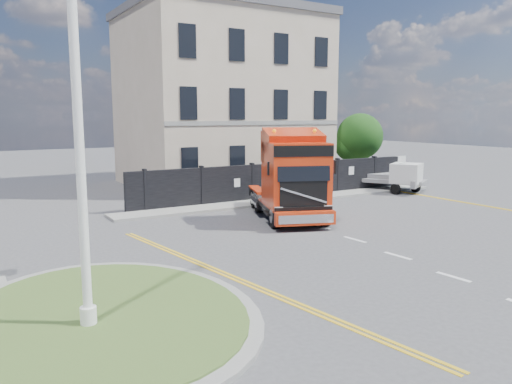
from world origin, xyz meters
TOP-DOWN VIEW (x-y plane):
  - ground at (0.00, 0.00)m, footprint 120.00×120.00m
  - traffic_island at (-7.00, -3.00)m, footprint 6.80×6.80m
  - hoarding_fence at (6.55, 9.00)m, footprint 18.80×0.25m
  - georgian_building at (6.00, 16.50)m, footprint 12.30×10.30m
  - tree at (14.38, 12.10)m, footprint 3.20×3.20m
  - pavement_far at (6.00, 8.10)m, footprint 20.00×1.60m
  - truck at (2.92, 3.72)m, footprint 4.63×7.05m
  - flatbed_pickup at (13.37, 7.17)m, footprint 3.60×4.77m
  - lamppost_island at (-7.50, -3.50)m, footprint 0.27×0.54m

SIDE VIEW (x-z plane):
  - ground at x=0.00m, z-range 0.00..0.00m
  - pavement_far at x=6.00m, z-range 0.00..0.12m
  - traffic_island at x=-7.00m, z-range 0.00..0.16m
  - flatbed_pickup at x=13.37m, z-range 0.07..1.87m
  - hoarding_fence at x=6.55m, z-range 0.00..2.00m
  - truck at x=2.92m, z-range -0.21..3.76m
  - tree at x=14.38m, z-range 0.65..5.45m
  - lamppost_island at x=-7.50m, z-range 0.18..9.01m
  - georgian_building at x=6.00m, z-range -0.63..12.17m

